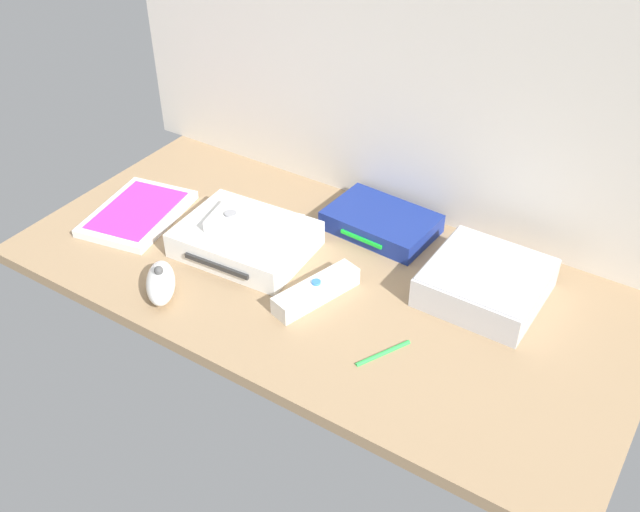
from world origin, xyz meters
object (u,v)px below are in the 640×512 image
Objects in this scene: remote_nunchuk at (161,283)px; stylus_pen at (383,352)px; game_console at (245,239)px; mini_computer at (485,282)px; network_router at (381,222)px; game_case at (138,213)px; remote_wand at (316,291)px; remote_classic_pad at (253,225)px.

remote_nunchuk is 35.75cm from stylus_pen.
game_console is 39.18cm from mini_computer.
game_case is at bearing -149.16° from network_router.
network_router is at bearing 119.62° from stylus_pen.
remote_wand is 1.69× the size of stylus_pen.
remote_classic_pad is at bearing 179.77° from remote_wand.
mini_computer is 22.74cm from network_router.
network_router and remote_wand have the same top height.
remote_wand is 23.83cm from remote_nunchuk.
remote_classic_pad is at bearing 12.60° from game_console.
game_console is at bearing -164.59° from mini_computer.
remote_wand is at bearing 161.14° from stylus_pen.
mini_computer is 1.91× the size of stylus_pen.
game_console is 1.45× the size of remote_wand.
game_console reaches higher than remote_wand.
mini_computer is at bearing 1.30° from game_case.
remote_nunchuk reaches higher than game_case.
network_router is 22.50cm from remote_classic_pad.
mini_computer is 49.45cm from remote_nunchuk.
remote_nunchuk reaches higher than network_router.
stylus_pen is (29.46, -9.42, -5.06)cm from remote_classic_pad.
stylus_pen is at bearing -29.50° from remote_classic_pad.
remote_classic_pad is 31.34cm from stylus_pen.
remote_classic_pad is (23.58, 2.96, 4.65)cm from game_case.
network_router is 38.68cm from remote_nunchuk.
stylus_pen is at bearing -19.95° from game_console.
game_case is 22.42cm from remote_nunchuk.
stylus_pen is at bearing -2.45° from remote_wand.
network_router is 1.19× the size of remote_classic_pad.
network_router reaches higher than game_case.
remote_classic_pad reaches higher than network_router.
game_console is 1.18× the size of network_router.
remote_classic_pad is at bearing 162.27° from stylus_pen.
network_router reaches higher than stylus_pen.
game_case is 24.21cm from remote_classic_pad.
game_console is at bearing 163.79° from stylus_pen.
remote_classic_pad reaches higher than remote_nunchuk.
remote_classic_pad is at bearing -164.62° from mini_computer.
remote_wand is at bearing -145.57° from mini_computer.
remote_wand reaches higher than stylus_pen.
network_router is at bearing 43.09° from game_console.
mini_computer is at bearing 70.56° from stylus_pen.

